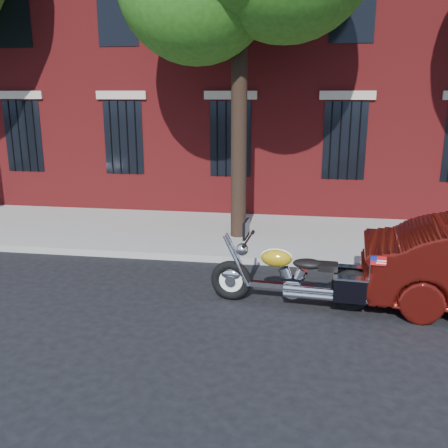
# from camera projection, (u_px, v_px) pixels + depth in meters

# --- Properties ---
(ground) EXTENTS (120.00, 120.00, 0.00)m
(ground) POSITION_uv_depth(u_px,v_px,m) (191.00, 285.00, 9.14)
(ground) COLOR black
(ground) RESTS_ON ground
(curb) EXTENTS (40.00, 0.16, 0.15)m
(curb) POSITION_uv_depth(u_px,v_px,m) (205.00, 258.00, 10.43)
(curb) COLOR gray
(curb) RESTS_ON ground
(sidewalk) EXTENTS (40.00, 3.60, 0.15)m
(sidewalk) POSITION_uv_depth(u_px,v_px,m) (220.00, 233.00, 12.23)
(sidewalk) COLOR gray
(sidewalk) RESTS_ON ground
(building) EXTENTS (26.00, 10.08, 12.00)m
(building) POSITION_uv_depth(u_px,v_px,m) (251.00, 15.00, 17.20)
(building) COLOR maroon
(building) RESTS_ON ground
(motorcycle) EXTENTS (2.76, 0.90, 1.41)m
(motorcycle) POSITION_uv_depth(u_px,v_px,m) (298.00, 279.00, 8.14)
(motorcycle) COLOR black
(motorcycle) RESTS_ON ground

